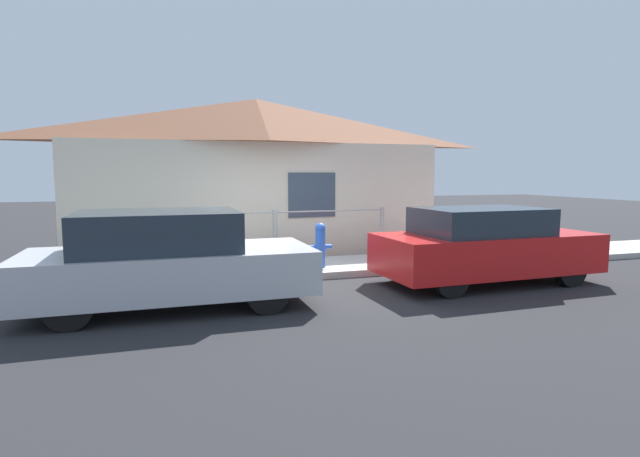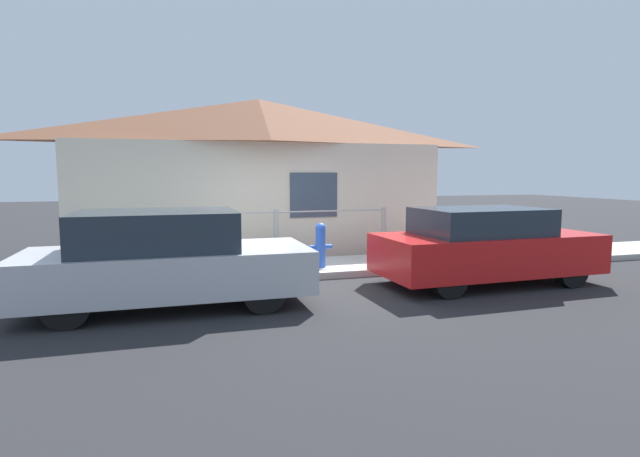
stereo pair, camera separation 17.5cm
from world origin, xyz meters
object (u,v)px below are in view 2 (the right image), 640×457
(car_right, at_px, (485,246))
(potted_plant_near_hydrant, at_px, (282,250))
(fire_hydrant, at_px, (321,244))
(car_left, at_px, (166,260))

(car_right, xyz_separation_m, potted_plant_near_hydrant, (-3.06, 2.44, -0.30))
(fire_hydrant, bearing_deg, potted_plant_near_hydrant, 125.90)
(car_right, height_order, fire_hydrant, car_right)
(car_right, relative_size, potted_plant_near_hydrant, 8.28)
(fire_hydrant, xyz_separation_m, potted_plant_near_hydrant, (-0.58, 0.80, -0.21))
(car_left, xyz_separation_m, potted_plant_near_hydrant, (2.22, 2.44, -0.32))
(car_right, bearing_deg, fire_hydrant, 145.07)
(car_left, distance_m, potted_plant_near_hydrant, 3.31)
(car_left, bearing_deg, car_right, 0.27)
(car_left, height_order, fire_hydrant, car_left)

